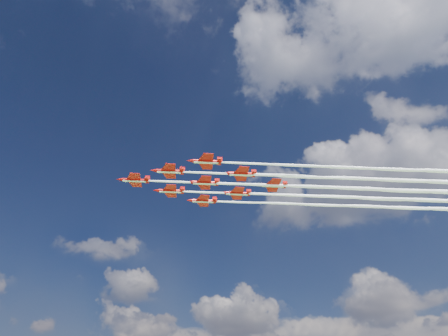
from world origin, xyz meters
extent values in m
cylinder|color=#BF0C0A|center=(-15.09, -9.27, 72.23)|extent=(6.81, 5.41, 1.06)
cone|color=#BF0C0A|center=(-18.96, -12.12, 72.23)|extent=(2.17, 1.99, 1.06)
cone|color=#BF0C0A|center=(-11.46, -6.59, 72.23)|extent=(1.73, 1.63, 0.96)
ellipsoid|color=black|center=(-16.64, -10.41, 72.66)|extent=(2.13, 1.89, 0.69)
cube|color=#BF0C0A|center=(-14.71, -8.98, 72.18)|extent=(7.71, 8.93, 0.13)
cube|color=#BF0C0A|center=(-12.00, -6.99, 72.23)|extent=(3.13, 3.58, 0.12)
cube|color=#BF0C0A|center=(-11.85, -6.87, 73.10)|extent=(1.32, 1.02, 1.73)
cube|color=white|center=(-15.09, -9.27, 71.75)|extent=(6.31, 4.97, 0.12)
cylinder|color=#BF0C0A|center=(-2.34, -7.87, 72.23)|extent=(6.81, 5.41, 1.06)
cone|color=#BF0C0A|center=(-6.20, -10.71, 72.23)|extent=(2.17, 1.99, 1.06)
cone|color=#BF0C0A|center=(1.29, -5.19, 72.23)|extent=(1.73, 1.63, 0.96)
ellipsoid|color=black|center=(-3.88, -9.00, 72.66)|extent=(2.13, 1.89, 0.69)
cube|color=#BF0C0A|center=(-1.95, -7.58, 72.18)|extent=(7.71, 8.93, 0.13)
cube|color=#BF0C0A|center=(0.75, -5.59, 72.23)|extent=(3.13, 3.58, 0.12)
cube|color=#BF0C0A|center=(0.91, -5.47, 73.10)|extent=(1.32, 1.02, 1.73)
cube|color=white|center=(-2.34, -7.87, 71.75)|extent=(6.31, 4.97, 0.12)
cylinder|color=#BF0C0A|center=(-9.98, 2.51, 72.23)|extent=(6.81, 5.41, 1.06)
cone|color=#BF0C0A|center=(-13.85, -0.34, 72.23)|extent=(2.17, 1.99, 1.06)
cone|color=#BF0C0A|center=(-6.35, 5.18, 72.23)|extent=(1.73, 1.63, 0.96)
ellipsoid|color=black|center=(-11.53, 1.37, 72.66)|extent=(2.13, 1.89, 0.69)
cube|color=#BF0C0A|center=(-9.60, 2.79, 72.18)|extent=(7.71, 8.93, 0.13)
cube|color=#BF0C0A|center=(-6.89, 4.78, 72.23)|extent=(3.13, 3.58, 0.12)
cube|color=#BF0C0A|center=(-6.74, 4.90, 73.10)|extent=(1.32, 1.02, 1.73)
cube|color=white|center=(-9.98, 2.51, 71.75)|extent=(6.31, 4.97, 0.12)
cylinder|color=#BF0C0A|center=(10.42, -6.46, 72.23)|extent=(6.81, 5.41, 1.06)
cone|color=#BF0C0A|center=(6.56, -9.31, 72.23)|extent=(2.17, 1.99, 1.06)
cone|color=#BF0C0A|center=(14.05, -3.79, 72.23)|extent=(1.73, 1.63, 0.96)
ellipsoid|color=black|center=(8.87, -7.60, 72.66)|extent=(2.13, 1.89, 0.69)
cube|color=#BF0C0A|center=(10.81, -6.18, 72.18)|extent=(7.71, 8.93, 0.13)
cube|color=#BF0C0A|center=(13.51, -4.18, 72.23)|extent=(3.13, 3.58, 0.12)
cube|color=#BF0C0A|center=(13.66, -4.07, 73.10)|extent=(1.32, 1.02, 1.73)
cube|color=white|center=(10.42, -6.46, 71.75)|extent=(6.31, 4.97, 0.12)
cylinder|color=#BF0C0A|center=(2.77, 3.91, 72.23)|extent=(6.81, 5.41, 1.06)
cone|color=#BF0C0A|center=(-1.09, 1.06, 72.23)|extent=(2.17, 1.99, 1.06)
cone|color=#BF0C0A|center=(6.40, 6.58, 72.23)|extent=(1.73, 1.63, 0.96)
ellipsoid|color=black|center=(1.23, 2.77, 72.66)|extent=(2.13, 1.89, 0.69)
cube|color=#BF0C0A|center=(3.16, 4.19, 72.18)|extent=(7.71, 8.93, 0.13)
cube|color=#BF0C0A|center=(5.86, 6.19, 72.23)|extent=(3.13, 3.58, 0.12)
cube|color=#BF0C0A|center=(6.02, 6.30, 73.10)|extent=(1.32, 1.02, 1.73)
cube|color=white|center=(2.77, 3.91, 71.75)|extent=(6.31, 4.97, 0.12)
cylinder|color=#BF0C0A|center=(-4.87, 14.28, 72.23)|extent=(6.81, 5.41, 1.06)
cone|color=#BF0C0A|center=(-8.74, 11.43, 72.23)|extent=(2.17, 1.99, 1.06)
cone|color=#BF0C0A|center=(-1.24, 16.96, 72.23)|extent=(1.73, 1.63, 0.96)
ellipsoid|color=black|center=(-6.42, 13.14, 72.66)|extent=(2.13, 1.89, 0.69)
cube|color=#BF0C0A|center=(-4.49, 14.56, 72.18)|extent=(7.71, 8.93, 0.13)
cube|color=#BF0C0A|center=(-1.78, 16.56, 72.23)|extent=(3.13, 3.58, 0.12)
cube|color=#BF0C0A|center=(-1.63, 16.67, 73.10)|extent=(1.32, 1.02, 1.73)
cube|color=white|center=(-4.87, 14.28, 71.75)|extent=(6.31, 4.97, 0.12)
cylinder|color=#BF0C0A|center=(15.53, 5.31, 72.23)|extent=(6.81, 5.41, 1.06)
cone|color=#BF0C0A|center=(11.67, 2.46, 72.23)|extent=(2.17, 1.99, 1.06)
cone|color=#BF0C0A|center=(19.16, 7.99, 72.23)|extent=(1.73, 1.63, 0.96)
ellipsoid|color=black|center=(13.98, 4.17, 72.66)|extent=(2.13, 1.89, 0.69)
cube|color=#BF0C0A|center=(15.92, 5.59, 72.18)|extent=(7.71, 8.93, 0.13)
cube|color=#BF0C0A|center=(18.62, 7.59, 72.23)|extent=(3.13, 3.58, 0.12)
cube|color=#BF0C0A|center=(18.77, 7.70, 73.10)|extent=(1.32, 1.02, 1.73)
cube|color=white|center=(15.53, 5.31, 71.75)|extent=(6.31, 4.97, 0.12)
cylinder|color=#BF0C0A|center=(7.88, 15.68, 72.23)|extent=(6.81, 5.41, 1.06)
cone|color=#BF0C0A|center=(4.02, 12.83, 72.23)|extent=(2.17, 1.99, 1.06)
cone|color=#BF0C0A|center=(11.51, 18.36, 72.23)|extent=(1.73, 1.63, 0.96)
ellipsoid|color=black|center=(6.34, 14.54, 72.66)|extent=(2.13, 1.89, 0.69)
cube|color=#BF0C0A|center=(8.27, 15.96, 72.18)|extent=(7.71, 8.93, 0.13)
cube|color=#BF0C0A|center=(10.97, 17.96, 72.23)|extent=(3.13, 3.58, 0.12)
cube|color=#BF0C0A|center=(11.13, 18.07, 73.10)|extent=(1.32, 1.02, 1.73)
cube|color=white|center=(7.88, 15.68, 71.75)|extent=(6.31, 4.97, 0.12)
cylinder|color=#BF0C0A|center=(20.64, 17.08, 72.23)|extent=(6.81, 5.41, 1.06)
cone|color=#BF0C0A|center=(16.78, 14.23, 72.23)|extent=(2.17, 1.99, 1.06)
cone|color=#BF0C0A|center=(24.27, 19.76, 72.23)|extent=(1.73, 1.63, 0.96)
ellipsoid|color=black|center=(19.09, 15.94, 72.66)|extent=(2.13, 1.89, 0.69)
cube|color=#BF0C0A|center=(21.03, 17.37, 72.18)|extent=(7.71, 8.93, 0.13)
cube|color=#BF0C0A|center=(23.73, 19.36, 72.23)|extent=(3.13, 3.58, 0.12)
cube|color=#BF0C0A|center=(23.88, 19.47, 73.10)|extent=(1.32, 1.02, 1.73)
cube|color=white|center=(20.64, 17.08, 71.75)|extent=(6.31, 4.97, 0.12)
camera|label=1|loc=(72.68, -96.10, 4.00)|focal=35.00mm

